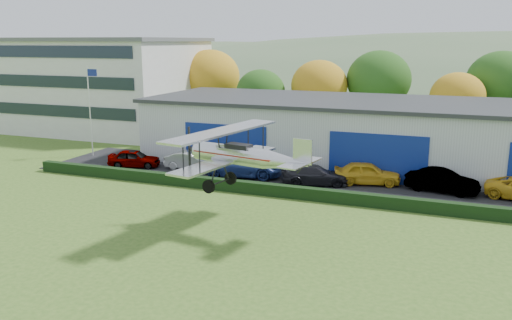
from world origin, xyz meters
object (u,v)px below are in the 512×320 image
(car_2, at_px, (244,165))
(car_4, at_px, (367,173))
(car_0, at_px, (134,158))
(biplane, at_px, (240,154))
(hangar, at_px, (389,133))
(office_block, at_px, (105,84))
(car_5, at_px, (442,181))
(car_3, at_px, (315,175))
(car_1, at_px, (192,161))
(flagpole, at_px, (90,103))

(car_2, xyz_separation_m, car_4, (9.05, 1.03, -0.02))
(car_0, bearing_deg, biplane, -143.36)
(hangar, distance_m, office_block, 33.84)
(car_5, xyz_separation_m, biplane, (-9.87, -11.67, 3.46))
(biplane, bearing_deg, car_3, 93.51)
(car_2, height_order, car_3, car_2)
(car_4, distance_m, biplane, 13.27)
(office_block, relative_size, car_2, 3.48)
(car_1, bearing_deg, car_5, -88.97)
(car_0, distance_m, car_2, 9.45)
(car_1, distance_m, car_5, 18.76)
(hangar, distance_m, biplane, 19.46)
(hangar, bearing_deg, biplane, -106.02)
(car_2, bearing_deg, car_4, -93.61)
(car_1, relative_size, car_5, 0.93)
(hangar, relative_size, car_5, 8.58)
(car_3, height_order, car_5, car_5)
(flagpole, bearing_deg, biplane, -32.95)
(flagpole, bearing_deg, car_2, -6.73)
(flagpole, distance_m, car_0, 7.46)
(hangar, xyz_separation_m, car_3, (-4.01, -8.20, -1.91))
(car_2, xyz_separation_m, car_3, (5.61, -0.42, -0.12))
(flagpole, distance_m, car_4, 24.64)
(hangar, distance_m, flagpole, 25.68)
(car_0, distance_m, car_1, 4.90)
(car_2, bearing_deg, car_1, 75.65)
(car_1, bearing_deg, car_2, -94.62)
(car_2, height_order, car_4, car_2)
(car_0, xyz_separation_m, car_3, (15.04, 0.11, -0.01))
(car_1, height_order, biplane, biplane)
(hangar, bearing_deg, car_5, -57.05)
(hangar, height_order, biplane, biplane)
(car_4, bearing_deg, biplane, 144.99)
(hangar, height_order, car_4, hangar)
(car_5, bearing_deg, hangar, 43.85)
(car_0, distance_m, biplane, 17.51)
(flagpole, height_order, car_0, flagpole)
(biplane, bearing_deg, car_2, 122.27)
(car_3, relative_size, car_4, 1.02)
(office_block, relative_size, car_3, 4.28)
(car_0, height_order, biplane, biplane)
(car_0, relative_size, car_2, 0.70)
(car_3, bearing_deg, car_0, 72.04)
(flagpole, bearing_deg, car_0, -21.85)
(office_block, bearing_deg, biplane, -42.87)
(flagpole, relative_size, biplane, 0.91)
(car_2, bearing_deg, flagpole, 73.15)
(car_4, relative_size, biplane, 0.54)
(office_block, xyz_separation_m, car_1, (18.76, -14.46, -4.44))
(car_4, height_order, car_5, car_4)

